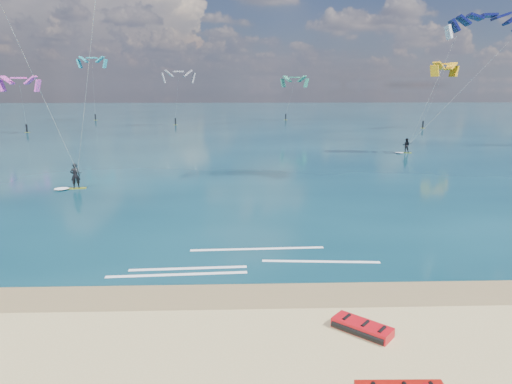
% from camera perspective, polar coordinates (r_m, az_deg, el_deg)
% --- Properties ---
extents(ground, '(320.00, 320.00, 0.00)m').
position_cam_1_polar(ground, '(54.30, -2.65, 4.60)').
color(ground, tan).
rests_on(ground, ground).
extents(wet_sand_strip, '(320.00, 2.40, 0.01)m').
position_cam_1_polar(wet_sand_strip, '(18.57, -4.08, -12.74)').
color(wet_sand_strip, olive).
rests_on(wet_sand_strip, ground).
extents(sea, '(320.00, 200.00, 0.04)m').
position_cam_1_polar(sea, '(117.97, -2.27, 9.27)').
color(sea, '#0A2A38').
rests_on(sea, ground).
extents(packed_kite_mid, '(2.36, 2.26, 0.39)m').
position_cam_1_polar(packed_kite_mid, '(16.49, 13.09, -16.67)').
color(packed_kite_mid, red).
rests_on(packed_kite_mid, ground).
extents(kitesurfer_main, '(9.97, 9.49, 20.05)m').
position_cam_1_polar(kitesurfer_main, '(34.33, -23.70, 15.82)').
color(kitesurfer_main, '#ADC617').
rests_on(kitesurfer_main, sea).
extents(kitesurfer_far, '(12.99, 7.14, 16.90)m').
position_cam_1_polar(kitesurfer_far, '(57.07, 22.71, 12.75)').
color(kitesurfer_far, '#9AC41D').
rests_on(kitesurfer_far, sea).
extents(shoreline_foam, '(12.40, 3.63, 0.01)m').
position_cam_1_polar(shoreline_foam, '(21.59, -2.30, -8.77)').
color(shoreline_foam, white).
rests_on(shoreline_foam, ground).
extents(distant_kites, '(78.53, 31.05, 13.99)m').
position_cam_1_polar(distant_kites, '(93.91, -6.11, 11.66)').
color(distant_kites, '#FFAD16').
rests_on(distant_kites, ground).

